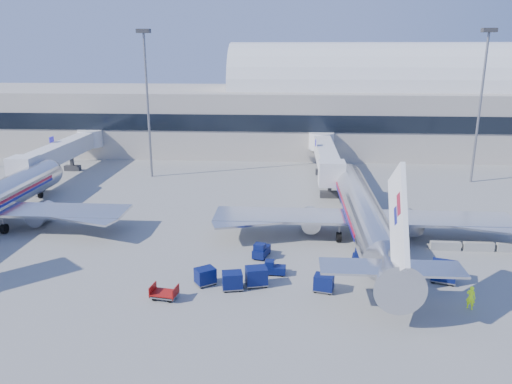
# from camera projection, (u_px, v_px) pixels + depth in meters

# --- Properties ---
(ground) EXTENTS (260.00, 260.00, 0.00)m
(ground) POSITION_uv_depth(u_px,v_px,m) (268.00, 253.00, 50.08)
(ground) COLOR gray
(ground) RESTS_ON ground
(terminal) EXTENTS (170.00, 28.15, 21.00)m
(terminal) POSITION_uv_depth(u_px,v_px,m) (214.00, 111.00, 102.56)
(terminal) COLOR #B2AA9E
(terminal) RESTS_ON ground
(airliner_main) EXTENTS (32.00, 37.26, 12.07)m
(airliner_main) POSITION_uv_depth(u_px,v_px,m) (364.00, 213.00, 52.94)
(airliner_main) COLOR silver
(airliner_main) RESTS_ON ground
(jetbridge_near) EXTENTS (4.40, 27.50, 6.25)m
(jetbridge_near) POSITION_uv_depth(u_px,v_px,m) (325.00, 154.00, 78.04)
(jetbridge_near) COLOR silver
(jetbridge_near) RESTS_ON ground
(jetbridge_mid) EXTENTS (4.40, 27.50, 6.25)m
(jetbridge_mid) POSITION_uv_depth(u_px,v_px,m) (65.00, 150.00, 80.80)
(jetbridge_mid) COLOR silver
(jetbridge_mid) RESTS_ON ground
(mast_west) EXTENTS (2.00, 1.20, 22.60)m
(mast_west) POSITION_uv_depth(u_px,v_px,m) (146.00, 83.00, 76.08)
(mast_west) COLOR slate
(mast_west) RESTS_ON ground
(mast_east) EXTENTS (2.00, 1.20, 22.60)m
(mast_east) POSITION_uv_depth(u_px,v_px,m) (483.00, 84.00, 72.80)
(mast_east) COLOR slate
(mast_east) RESTS_ON ground
(barrier_near) EXTENTS (3.00, 0.55, 0.90)m
(barrier_near) POSITION_uv_depth(u_px,v_px,m) (445.00, 246.00, 50.70)
(barrier_near) COLOR #9E9E96
(barrier_near) RESTS_ON ground
(barrier_mid) EXTENTS (3.00, 0.55, 0.90)m
(barrier_mid) POSITION_uv_depth(u_px,v_px,m) (478.00, 247.00, 50.48)
(barrier_mid) COLOR #9E9E96
(barrier_mid) RESTS_ON ground
(barrier_far) EXTENTS (3.00, 0.55, 0.90)m
(barrier_far) POSITION_uv_depth(u_px,v_px,m) (512.00, 248.00, 50.27)
(barrier_far) COLOR #9E9E96
(barrier_far) RESTS_ON ground
(tug_lead) EXTENTS (2.08, 1.13, 1.32)m
(tug_lead) POSITION_uv_depth(u_px,v_px,m) (274.00, 268.00, 45.18)
(tug_lead) COLOR #091145
(tug_lead) RESTS_ON ground
(tug_right) EXTENTS (2.55, 1.63, 1.54)m
(tug_right) POSITION_uv_depth(u_px,v_px,m) (364.00, 258.00, 47.11)
(tug_right) COLOR #091145
(tug_right) RESTS_ON ground
(tug_left) EXTENTS (1.79, 2.61, 1.55)m
(tug_left) POSITION_uv_depth(u_px,v_px,m) (261.00, 250.00, 48.88)
(tug_left) COLOR #091145
(tug_left) RESTS_ON ground
(cart_train_a) EXTENTS (2.20, 1.87, 1.68)m
(cart_train_a) POSITION_uv_depth(u_px,v_px,m) (256.00, 276.00, 42.94)
(cart_train_a) COLOR #091145
(cart_train_a) RESTS_ON ground
(cart_train_b) EXTENTS (2.01, 1.69, 1.56)m
(cart_train_b) POSITION_uv_depth(u_px,v_px,m) (232.00, 280.00, 42.28)
(cart_train_b) COLOR #091145
(cart_train_b) RESTS_ON ground
(cart_train_c) EXTENTS (2.16, 2.05, 1.51)m
(cart_train_c) POSITION_uv_depth(u_px,v_px,m) (205.00, 276.00, 43.17)
(cart_train_c) COLOR #091145
(cart_train_c) RESTS_ON ground
(cart_solo_near) EXTENTS (1.94, 1.65, 1.48)m
(cart_solo_near) POSITION_uv_depth(u_px,v_px,m) (324.00, 283.00, 41.94)
(cart_solo_near) COLOR #091145
(cart_solo_near) RESTS_ON ground
(cart_solo_far) EXTENTS (2.52, 2.20, 1.87)m
(cart_solo_far) POSITION_uv_depth(u_px,v_px,m) (444.00, 271.00, 43.61)
(cart_solo_far) COLOR #091145
(cart_solo_far) RESTS_ON ground
(cart_open_red) EXTENTS (2.32, 1.80, 0.57)m
(cart_open_red) POSITION_uv_depth(u_px,v_px,m) (165.00, 294.00, 40.80)
(cart_open_red) COLOR slate
(cart_open_red) RESTS_ON ground
(ramp_worker) EXTENTS (0.85, 0.81, 1.96)m
(ramp_worker) POSITION_uv_depth(u_px,v_px,m) (471.00, 297.00, 39.08)
(ramp_worker) COLOR #99DD17
(ramp_worker) RESTS_ON ground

